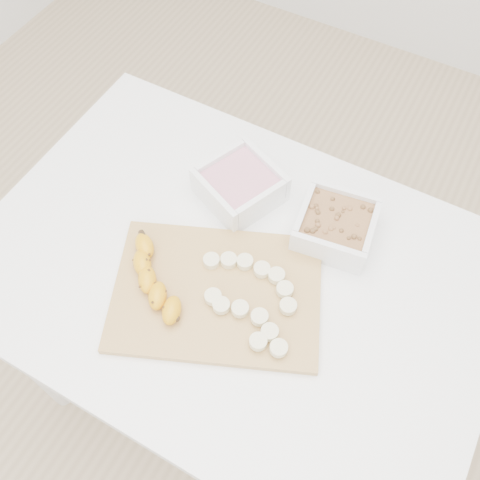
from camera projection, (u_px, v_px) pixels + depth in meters
The scene contains 7 objects.
ground at pixel (235, 384), 1.66m from camera, with size 3.50×3.50×0.00m, color #C6AD89.
table at pixel (233, 290), 1.11m from camera, with size 1.00×0.70×0.75m.
bowl_yogurt at pixel (240, 185), 1.09m from camera, with size 0.19×0.19×0.07m.
bowl_granola at pixel (336, 226), 1.03m from camera, with size 0.16×0.16×0.07m.
cutting_board at pixel (217, 293), 0.99m from camera, with size 0.38×0.27×0.01m, color #B58349.
banana at pixel (155, 280), 0.98m from camera, with size 0.05×0.19×0.03m, color orange, non-canonical shape.
banana_slices at pixel (252, 297), 0.96m from camera, with size 0.22×0.16×0.02m.
Camera 1 is at (0.25, -0.43, 1.65)m, focal length 40.00 mm.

